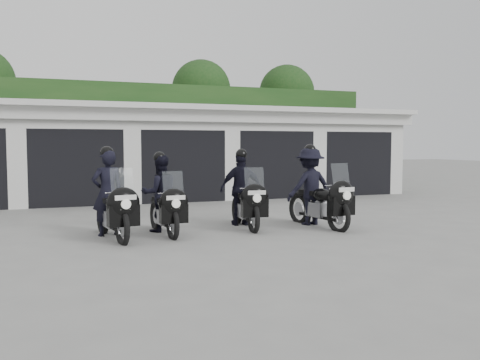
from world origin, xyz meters
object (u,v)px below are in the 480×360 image
object	(u,v)px
police_bike_a	(112,201)
police_bike_b	(162,198)
police_bike_c	(243,193)
police_bike_d	(314,190)

from	to	relation	value
police_bike_a	police_bike_b	bearing A→B (deg)	3.93
police_bike_a	police_bike_b	xyz separation A→B (m)	(1.01, 0.23, -0.00)
police_bike_a	police_bike_b	size ratio (longest dim) A/B	1.06
police_bike_c	police_bike_d	xyz separation A→B (m)	(1.47, -0.44, 0.05)
police_bike_a	police_bike_d	bearing A→B (deg)	-9.39
police_bike_b	police_bike_c	xyz separation A→B (m)	(1.81, 0.19, 0.02)
police_bike_b	police_bike_d	distance (m)	3.29
police_bike_b	police_bike_d	world-z (taller)	police_bike_d
police_bike_b	police_bike_c	world-z (taller)	police_bike_c
police_bike_a	police_bike_d	xyz separation A→B (m)	(4.29, -0.02, 0.07)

